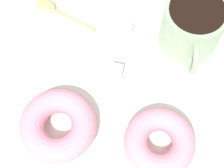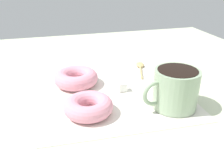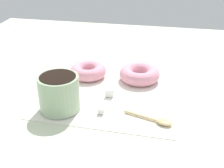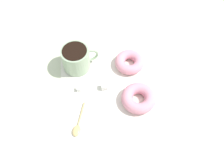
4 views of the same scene
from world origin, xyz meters
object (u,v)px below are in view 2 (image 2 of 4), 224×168
(spoon, at_px, (140,67))
(donut_near_cup, at_px, (76,78))
(donut_far, at_px, (88,106))
(sugar_cube_extra, at_px, (122,87))
(sugar_cube, at_px, (155,84))
(coffee_cup, at_px, (175,88))

(spoon, bearing_deg, donut_near_cup, 18.09)
(donut_near_cup, xyz_separation_m, donut_far, (-0.01, 0.15, -0.00))
(donut_near_cup, bearing_deg, donut_far, 92.10)
(spoon, distance_m, sugar_cube_extra, 0.16)
(donut_near_cup, height_order, spoon, donut_near_cup)
(donut_near_cup, bearing_deg, sugar_cube_extra, 148.65)
(sugar_cube, relative_size, sugar_cube_extra, 0.71)
(coffee_cup, xyz_separation_m, sugar_cube_extra, (0.08, -0.10, -0.03))
(donut_far, height_order, sugar_cube, donut_far)
(sugar_cube, distance_m, sugar_cube_extra, 0.09)
(donut_near_cup, xyz_separation_m, sugar_cube, (-0.19, 0.07, -0.01))
(sugar_cube, bearing_deg, donut_far, 23.53)
(donut_near_cup, distance_m, donut_far, 0.15)
(donut_near_cup, distance_m, spoon, 0.21)
(donut_far, bearing_deg, sugar_cube, -156.47)
(donut_far, bearing_deg, donut_near_cup, -87.90)
(sugar_cube, bearing_deg, spoon, -95.18)
(sugar_cube, bearing_deg, sugar_cube_extra, -2.15)
(coffee_cup, distance_m, donut_near_cup, 0.25)
(coffee_cup, height_order, sugar_cube_extra, coffee_cup)
(donut_near_cup, relative_size, sugar_cube_extra, 5.61)
(coffee_cup, bearing_deg, sugar_cube_extra, -50.71)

